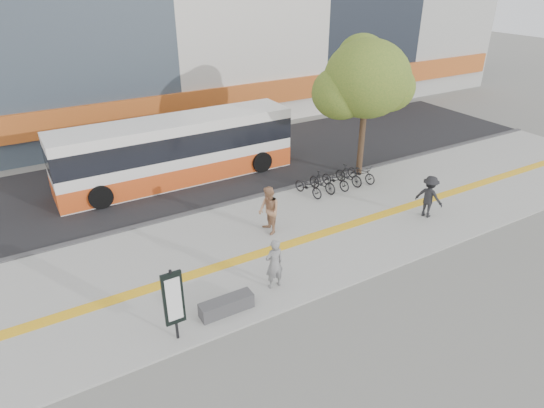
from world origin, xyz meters
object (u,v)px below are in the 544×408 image
signboard (174,300)px  seated_woman (274,264)px  bench (227,305)px  pedestrian_dark (429,197)px  street_tree (365,80)px  pedestrian_tan (269,211)px  bus (177,152)px

signboard → seated_woman: bearing=10.9°
bench → pedestrian_dark: pedestrian_dark is taller
seated_woman → street_tree: bearing=-145.8°
seated_woman → pedestrian_tan: (1.52, 2.95, 0.08)m
signboard → pedestrian_dark: 11.11m
signboard → seated_woman: size_ratio=1.31×
bus → seated_woman: bearing=-92.3°
bench → bus: bus is taller
seated_woman → bench: bearing=9.8°
pedestrian_tan → pedestrian_dark: size_ratio=1.07×
bus → seated_woman: (-0.38, -9.35, -0.50)m
street_tree → pedestrian_dark: street_tree is taller
bench → street_tree: street_tree is taller
seated_woman → pedestrian_dark: (7.60, 0.89, 0.02)m
bus → pedestrian_dark: bearing=-49.5°
bench → pedestrian_dark: size_ratio=0.93×
street_tree → pedestrian_tan: 7.84m
bench → street_tree: bearing=31.6°
bench → bus: size_ratio=0.15×
seated_woman → pedestrian_dark: pedestrian_dark is taller
bus → pedestrian_dark: 11.13m
street_tree → bus: street_tree is taller
bench → pedestrian_tan: bearing=44.8°
pedestrian_tan → pedestrian_dark: pedestrian_tan is taller
bench → pedestrian_dark: 9.50m
seated_woman → pedestrian_tan: 3.32m
pedestrian_tan → seated_woman: bearing=-22.5°
signboard → pedestrian_dark: (11.00, 1.55, -0.43)m
bus → pedestrian_tan: size_ratio=5.90×
street_tree → pedestrian_tan: (-6.46, -2.72, -3.52)m
street_tree → bench: bearing=-148.4°
bench → bus: bearing=77.3°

